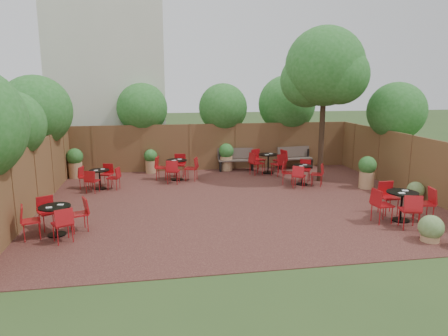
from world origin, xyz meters
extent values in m
plane|color=#354F23|center=(0.00, 0.00, 0.00)|extent=(80.00, 80.00, 0.00)
cube|color=#3E1C19|center=(0.00, 0.00, 0.01)|extent=(12.00, 10.00, 0.02)
cube|color=#55321F|center=(0.00, 5.00, 1.00)|extent=(12.00, 0.08, 2.00)
cube|color=#55321F|center=(-6.00, 0.00, 1.00)|extent=(0.08, 10.00, 2.00)
cube|color=#55321F|center=(6.00, 0.00, 1.00)|extent=(0.08, 10.00, 2.00)
cube|color=beige|center=(-4.50, 8.00, 4.00)|extent=(5.00, 4.00, 8.00)
sphere|color=#256721|center=(-6.60, 3.00, 2.75)|extent=(2.50, 2.50, 2.50)
sphere|color=#256721|center=(-6.50, 0.00, 2.57)|extent=(1.91, 1.91, 1.91)
sphere|color=#256721|center=(-3.00, 5.70, 2.65)|extent=(2.15, 2.15, 2.15)
sphere|color=#256721|center=(0.50, 5.60, 2.64)|extent=(2.13, 2.13, 2.13)
sphere|color=#256721|center=(3.50, 5.80, 2.78)|extent=(2.59, 2.59, 2.59)
sphere|color=#256721|center=(6.60, 2.00, 2.66)|extent=(2.20, 2.20, 2.20)
cylinder|color=black|center=(3.68, 2.14, 2.28)|extent=(0.22, 0.22, 4.51)
sphere|color=#256721|center=(3.68, 2.14, 4.31)|extent=(2.88, 2.88, 2.88)
sphere|color=#256721|center=(3.18, 2.54, 3.81)|extent=(2.02, 2.02, 2.02)
sphere|color=#256721|center=(4.08, 1.74, 3.99)|extent=(2.11, 2.11, 2.11)
cube|color=brown|center=(0.90, 4.55, 0.46)|extent=(1.57, 0.59, 0.05)
cube|color=brown|center=(0.90, 4.76, 0.74)|extent=(1.54, 0.24, 0.46)
cube|color=black|center=(0.20, 4.55, 0.23)|extent=(0.10, 0.47, 0.41)
cube|color=black|center=(1.60, 4.55, 0.23)|extent=(0.10, 0.47, 0.41)
cube|color=brown|center=(3.52, 4.55, 0.46)|extent=(1.57, 0.66, 0.05)
cube|color=brown|center=(3.52, 4.75, 0.73)|extent=(1.53, 0.32, 0.46)
cube|color=black|center=(2.83, 4.55, 0.22)|extent=(0.12, 0.46, 0.41)
cube|color=black|center=(4.21, 4.55, 0.22)|extent=(0.12, 0.46, 0.41)
cylinder|color=black|center=(-4.49, 2.30, 0.03)|extent=(0.41, 0.41, 0.03)
cylinder|color=black|center=(-4.49, 2.30, 0.36)|extent=(0.05, 0.05, 0.65)
cylinder|color=black|center=(-4.49, 2.30, 0.70)|extent=(0.70, 0.70, 0.03)
cube|color=white|center=(-4.38, 2.37, 0.72)|extent=(0.15, 0.12, 0.01)
cube|color=white|center=(-4.58, 2.19, 0.72)|extent=(0.15, 0.12, 0.01)
cylinder|color=black|center=(4.03, -2.65, 0.04)|extent=(0.48, 0.48, 0.03)
cylinder|color=black|center=(4.03, -2.65, 0.42)|extent=(0.05, 0.05, 0.76)
cylinder|color=black|center=(4.03, -2.65, 0.82)|extent=(0.83, 0.83, 0.03)
cube|color=white|center=(4.16, -2.56, 0.84)|extent=(0.16, 0.12, 0.02)
cube|color=white|center=(3.92, -2.78, 0.84)|extent=(0.16, 0.12, 0.02)
cylinder|color=black|center=(2.10, 3.80, 0.04)|extent=(0.47, 0.47, 0.03)
cylinder|color=black|center=(2.10, 3.80, 0.42)|extent=(0.05, 0.05, 0.75)
cylinder|color=black|center=(2.10, 3.80, 0.81)|extent=(0.82, 0.82, 0.03)
cube|color=white|center=(2.23, 3.89, 0.83)|extent=(0.18, 0.16, 0.02)
cube|color=white|center=(1.99, 3.67, 0.83)|extent=(0.18, 0.16, 0.02)
cylinder|color=black|center=(-1.72, 3.24, 0.04)|extent=(0.46, 0.46, 0.03)
cylinder|color=black|center=(-1.72, 3.24, 0.41)|extent=(0.05, 0.05, 0.74)
cylinder|color=black|center=(-1.72, 3.24, 0.79)|extent=(0.80, 0.80, 0.03)
cube|color=white|center=(-1.59, 3.33, 0.81)|extent=(0.17, 0.14, 0.02)
cube|color=white|center=(-1.82, 3.12, 0.81)|extent=(0.17, 0.14, 0.02)
cylinder|color=black|center=(-5.00, -2.20, 0.04)|extent=(0.44, 0.44, 0.03)
cylinder|color=black|center=(-5.00, -2.20, 0.39)|extent=(0.05, 0.05, 0.70)
cylinder|color=black|center=(-5.00, -2.20, 0.75)|extent=(0.76, 0.76, 0.03)
cube|color=white|center=(-4.88, -2.12, 0.77)|extent=(0.17, 0.14, 0.02)
cube|color=white|center=(-5.10, -2.32, 0.77)|extent=(0.17, 0.14, 0.02)
cylinder|color=black|center=(2.81, 1.69, 0.03)|extent=(0.43, 0.43, 0.03)
cylinder|color=black|center=(2.81, 1.69, 0.38)|extent=(0.05, 0.05, 0.68)
cylinder|color=black|center=(2.81, 1.69, 0.73)|extent=(0.74, 0.74, 0.03)
cube|color=white|center=(2.92, 1.77, 0.75)|extent=(0.16, 0.15, 0.01)
cube|color=white|center=(2.71, 1.57, 0.75)|extent=(0.16, 0.15, 0.01)
cylinder|color=tan|center=(-2.71, 4.70, 0.28)|extent=(0.45, 0.45, 0.52)
sphere|color=#256721|center=(-2.71, 4.70, 0.74)|extent=(0.54, 0.54, 0.54)
cylinder|color=tan|center=(0.49, 4.70, 0.32)|extent=(0.53, 0.53, 0.60)
sphere|color=#256721|center=(0.49, 4.70, 0.86)|extent=(0.63, 0.63, 0.63)
cylinder|color=tan|center=(-5.65, 4.28, 0.33)|extent=(0.54, 0.54, 0.61)
sphere|color=#256721|center=(-5.65, 4.28, 0.87)|extent=(0.64, 0.64, 0.64)
cylinder|color=tan|center=(4.89, 0.81, 0.32)|extent=(0.52, 0.52, 0.60)
sphere|color=#256721|center=(4.89, 0.81, 0.86)|extent=(0.63, 0.63, 0.63)
cylinder|color=tan|center=(3.86, -4.12, 0.12)|extent=(0.43, 0.43, 0.19)
sphere|color=olive|center=(3.86, -4.12, 0.36)|extent=(0.58, 0.58, 0.58)
cylinder|color=tan|center=(5.70, -0.84, 0.11)|extent=(0.40, 0.40, 0.18)
sphere|color=olive|center=(5.70, -0.84, 0.34)|extent=(0.54, 0.54, 0.54)
camera|label=1|loc=(-2.55, -12.40, 3.72)|focal=32.97mm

